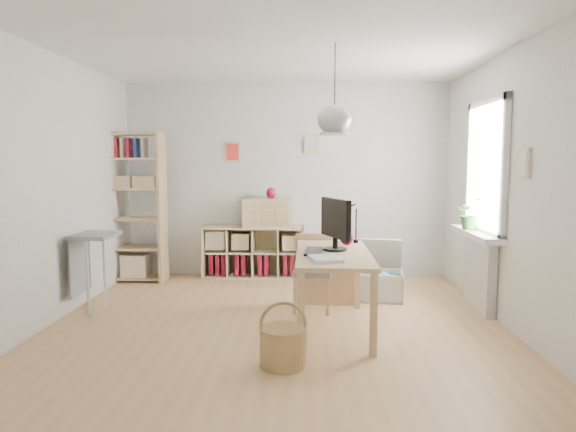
{
  "coord_description": "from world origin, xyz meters",
  "views": [
    {
      "loc": [
        0.3,
        -5.0,
        1.61
      ],
      "look_at": [
        0.1,
        0.3,
        1.05
      ],
      "focal_mm": 32.0,
      "sensor_mm": 36.0,
      "label": 1
    }
  ],
  "objects_px": {
    "storage_chest": "(376,279)",
    "chair": "(313,267)",
    "desk": "(333,262)",
    "drawer_chest": "(267,213)",
    "cube_shelf": "(252,256)",
    "tall_bookshelf": "(134,201)",
    "monitor": "(335,221)"
  },
  "relations": [
    {
      "from": "storage_chest",
      "to": "chair",
      "type": "bearing_deg",
      "value": -138.34
    },
    {
      "from": "desk",
      "to": "drawer_chest",
      "type": "relative_size",
      "value": 2.21
    },
    {
      "from": "cube_shelf",
      "to": "tall_bookshelf",
      "type": "xyz_separation_m",
      "value": [
        -1.56,
        -0.28,
        0.79
      ]
    },
    {
      "from": "tall_bookshelf",
      "to": "monitor",
      "type": "relative_size",
      "value": 3.57
    },
    {
      "from": "monitor",
      "to": "drawer_chest",
      "type": "bearing_deg",
      "value": 90.27
    },
    {
      "from": "monitor",
      "to": "chair",
      "type": "bearing_deg",
      "value": 89.34
    },
    {
      "from": "tall_bookshelf",
      "to": "storage_chest",
      "type": "relative_size",
      "value": 2.52
    },
    {
      "from": "monitor",
      "to": "drawer_chest",
      "type": "xyz_separation_m",
      "value": [
        -0.83,
        2.08,
        -0.12
      ]
    },
    {
      "from": "chair",
      "to": "drawer_chest",
      "type": "height_order",
      "value": "drawer_chest"
    },
    {
      "from": "desk",
      "to": "tall_bookshelf",
      "type": "bearing_deg",
      "value": 142.99
    },
    {
      "from": "chair",
      "to": "drawer_chest",
      "type": "relative_size",
      "value": 1.21
    },
    {
      "from": "cube_shelf",
      "to": "monitor",
      "type": "xyz_separation_m",
      "value": [
        1.05,
        -2.12,
        0.74
      ]
    },
    {
      "from": "cube_shelf",
      "to": "storage_chest",
      "type": "height_order",
      "value": "cube_shelf"
    },
    {
      "from": "tall_bookshelf",
      "to": "drawer_chest",
      "type": "height_order",
      "value": "tall_bookshelf"
    },
    {
      "from": "drawer_chest",
      "to": "chair",
      "type": "bearing_deg",
      "value": -70.63
    },
    {
      "from": "chair",
      "to": "storage_chest",
      "type": "relative_size",
      "value": 1.03
    },
    {
      "from": "desk",
      "to": "chair",
      "type": "relative_size",
      "value": 1.83
    },
    {
      "from": "storage_chest",
      "to": "drawer_chest",
      "type": "height_order",
      "value": "drawer_chest"
    },
    {
      "from": "cube_shelf",
      "to": "desk",
      "type": "bearing_deg",
      "value": -65.39
    },
    {
      "from": "desk",
      "to": "monitor",
      "type": "xyz_separation_m",
      "value": [
        0.02,
        0.11,
        0.38
      ]
    },
    {
      "from": "cube_shelf",
      "to": "tall_bookshelf",
      "type": "height_order",
      "value": "tall_bookshelf"
    },
    {
      "from": "monitor",
      "to": "drawer_chest",
      "type": "distance_m",
      "value": 2.24
    },
    {
      "from": "tall_bookshelf",
      "to": "monitor",
      "type": "bearing_deg",
      "value": -35.16
    },
    {
      "from": "cube_shelf",
      "to": "drawer_chest",
      "type": "xyz_separation_m",
      "value": [
        0.22,
        -0.04,
        0.62
      ]
    },
    {
      "from": "tall_bookshelf",
      "to": "desk",
      "type": "bearing_deg",
      "value": -37.01
    },
    {
      "from": "desk",
      "to": "chair",
      "type": "height_order",
      "value": "chair"
    },
    {
      "from": "desk",
      "to": "storage_chest",
      "type": "bearing_deg",
      "value": 64.15
    },
    {
      "from": "storage_chest",
      "to": "monitor",
      "type": "bearing_deg",
      "value": -109.36
    },
    {
      "from": "cube_shelf",
      "to": "chair",
      "type": "distance_m",
      "value": 1.78
    },
    {
      "from": "cube_shelf",
      "to": "tall_bookshelf",
      "type": "bearing_deg",
      "value": -169.81
    },
    {
      "from": "chair",
      "to": "monitor",
      "type": "height_order",
      "value": "monitor"
    },
    {
      "from": "cube_shelf",
      "to": "monitor",
      "type": "relative_size",
      "value": 2.5
    }
  ]
}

